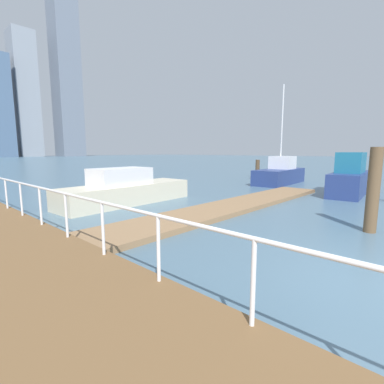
% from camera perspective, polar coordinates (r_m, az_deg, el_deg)
% --- Properties ---
extents(ground_plane, '(300.00, 300.00, 0.00)m').
position_cam_1_polar(ground_plane, '(21.52, -31.37, 0.66)').
color(ground_plane, slate).
extents(floating_dock, '(14.63, 2.00, 0.18)m').
position_cam_1_polar(floating_dock, '(11.92, 7.97, -3.01)').
color(floating_dock, '#93704C').
rests_on(floating_dock, ground_plane).
extents(boardwalk_railing, '(0.06, 29.97, 1.08)m').
position_cam_1_polar(boardwalk_railing, '(10.24, -31.92, 0.46)').
color(boardwalk_railing, white).
rests_on(boardwalk_railing, boardwalk).
extents(dock_piling_1, '(0.35, 0.35, 2.56)m').
position_cam_1_polar(dock_piling_1, '(9.81, 33.32, 0.28)').
color(dock_piling_1, brown).
rests_on(dock_piling_1, ground_plane).
extents(dock_piling_2, '(0.34, 0.34, 1.74)m').
position_cam_1_polar(dock_piling_2, '(24.30, 13.35, 4.45)').
color(dock_piling_2, brown).
rests_on(dock_piling_2, ground_plane).
extents(moored_boat_0, '(6.64, 2.24, 1.68)m').
position_cam_1_polar(moored_boat_0, '(13.31, -13.47, 0.41)').
color(moored_boat_0, beige).
rests_on(moored_boat_0, ground_plane).
extents(moored_boat_1, '(5.58, 2.02, 2.38)m').
position_cam_1_polar(moored_boat_1, '(18.08, 29.86, 2.46)').
color(moored_boat_1, navy).
rests_on(moored_boat_1, ground_plane).
extents(moored_boat_2, '(5.81, 2.34, 7.26)m').
position_cam_1_polar(moored_boat_2, '(22.13, 17.72, 3.63)').
color(moored_boat_2, navy).
rests_on(moored_boat_2, ground_plane).
extents(skyline_tower_4, '(10.23, 12.72, 57.94)m').
position_cam_1_polar(skyline_tower_4, '(161.16, -31.21, 16.65)').
color(skyline_tower_4, '#8C939E').
rests_on(skyline_tower_4, ground_plane).
extents(skyline_tower_5, '(11.73, 12.25, 84.72)m').
position_cam_1_polar(skyline_tower_5, '(165.89, -24.60, 21.55)').
color(skyline_tower_5, slate).
rests_on(skyline_tower_5, ground_plane).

